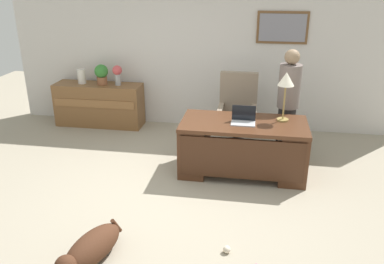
{
  "coord_description": "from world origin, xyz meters",
  "views": [
    {
      "loc": [
        0.91,
        -4.31,
        2.63
      ],
      "look_at": [
        0.15,
        0.3,
        0.75
      ],
      "focal_mm": 37.06,
      "sensor_mm": 36.0,
      "label": 1
    }
  ],
  "objects_px": {
    "dog_toy_ball": "(227,249)",
    "desk_lamp": "(286,82)",
    "armchair": "(237,115)",
    "credenza": "(99,105)",
    "dog_lying": "(91,249)",
    "vase_with_flowers": "(117,73)",
    "vase_empty": "(82,76)",
    "laptop": "(243,119)",
    "potted_plant": "(101,74)",
    "desk": "(243,146)",
    "person_standing": "(288,103)"
  },
  "relations": [
    {
      "from": "dog_toy_ball",
      "to": "desk_lamp",
      "type": "bearing_deg",
      "value": 73.42
    },
    {
      "from": "armchair",
      "to": "desk_lamp",
      "type": "relative_size",
      "value": 1.74
    },
    {
      "from": "credenza",
      "to": "dog_lying",
      "type": "height_order",
      "value": "credenza"
    },
    {
      "from": "credenza",
      "to": "vase_with_flowers",
      "type": "distance_m",
      "value": 0.72
    },
    {
      "from": "credenza",
      "to": "vase_empty",
      "type": "bearing_deg",
      "value": 179.73
    },
    {
      "from": "laptop",
      "to": "dog_toy_ball",
      "type": "xyz_separation_m",
      "value": [
        -0.05,
        -1.78,
        -0.77
      ]
    },
    {
      "from": "credenza",
      "to": "potted_plant",
      "type": "bearing_deg",
      "value": 0.88
    },
    {
      "from": "desk",
      "to": "dog_lying",
      "type": "xyz_separation_m",
      "value": [
        -1.36,
        -2.12,
        -0.25
      ]
    },
    {
      "from": "armchair",
      "to": "vase_empty",
      "type": "relative_size",
      "value": 4.49
    },
    {
      "from": "person_standing",
      "to": "dog_lying",
      "type": "xyz_separation_m",
      "value": [
        -1.97,
        -2.81,
        -0.69
      ]
    },
    {
      "from": "dog_lying",
      "to": "desk",
      "type": "bearing_deg",
      "value": 57.38
    },
    {
      "from": "desk",
      "to": "armchair",
      "type": "bearing_deg",
      "value": 97.86
    },
    {
      "from": "credenza",
      "to": "armchair",
      "type": "distance_m",
      "value": 2.6
    },
    {
      "from": "dog_toy_ball",
      "to": "person_standing",
      "type": "bearing_deg",
      "value": 74.67
    },
    {
      "from": "person_standing",
      "to": "desk_lamp",
      "type": "xyz_separation_m",
      "value": [
        -0.09,
        -0.51,
        0.45
      ]
    },
    {
      "from": "armchair",
      "to": "person_standing",
      "type": "height_order",
      "value": "person_standing"
    },
    {
      "from": "dog_lying",
      "to": "potted_plant",
      "type": "bearing_deg",
      "value": 108.81
    },
    {
      "from": "dog_lying",
      "to": "desk_lamp",
      "type": "bearing_deg",
      "value": 50.82
    },
    {
      "from": "armchair",
      "to": "laptop",
      "type": "bearing_deg",
      "value": -82.63
    },
    {
      "from": "laptop",
      "to": "person_standing",
      "type": "bearing_deg",
      "value": 47.72
    },
    {
      "from": "desk_lamp",
      "to": "vase_with_flowers",
      "type": "bearing_deg",
      "value": 154.66
    },
    {
      "from": "desk",
      "to": "dog_toy_ball",
      "type": "distance_m",
      "value": 1.81
    },
    {
      "from": "vase_with_flowers",
      "to": "armchair",
      "type": "bearing_deg",
      "value": -13.42
    },
    {
      "from": "credenza",
      "to": "dog_lying",
      "type": "xyz_separation_m",
      "value": [
        1.33,
        -3.63,
        -0.23
      ]
    },
    {
      "from": "person_standing",
      "to": "credenza",
      "type": "bearing_deg",
      "value": 165.97
    },
    {
      "from": "potted_plant",
      "to": "vase_with_flowers",
      "type": "bearing_deg",
      "value": -0.0
    },
    {
      "from": "desk",
      "to": "laptop",
      "type": "relative_size",
      "value": 5.34
    },
    {
      "from": "credenza",
      "to": "dog_toy_ball",
      "type": "relative_size",
      "value": 20.23
    },
    {
      "from": "desk_lamp",
      "to": "laptop",
      "type": "bearing_deg",
      "value": -161.68
    },
    {
      "from": "person_standing",
      "to": "laptop",
      "type": "relative_size",
      "value": 5.12
    },
    {
      "from": "credenza",
      "to": "desk",
      "type": "bearing_deg",
      "value": -29.42
    },
    {
      "from": "person_standing",
      "to": "desk",
      "type": "bearing_deg",
      "value": -131.57
    },
    {
      "from": "desk",
      "to": "credenza",
      "type": "relative_size",
      "value": 1.08
    },
    {
      "from": "desk_lamp",
      "to": "vase_with_flowers",
      "type": "relative_size",
      "value": 1.91
    },
    {
      "from": "vase_with_flowers",
      "to": "potted_plant",
      "type": "height_order",
      "value": "potted_plant"
    },
    {
      "from": "credenza",
      "to": "dog_toy_ball",
      "type": "bearing_deg",
      "value": -51.4
    },
    {
      "from": "vase_with_flowers",
      "to": "dog_toy_ball",
      "type": "relative_size",
      "value": 4.5
    },
    {
      "from": "vase_empty",
      "to": "armchair",
      "type": "bearing_deg",
      "value": -10.29
    },
    {
      "from": "desk",
      "to": "dog_toy_ball",
      "type": "bearing_deg",
      "value": -92.02
    },
    {
      "from": "desk_lamp",
      "to": "vase_with_flowers",
      "type": "distance_m",
      "value": 3.13
    },
    {
      "from": "potted_plant",
      "to": "armchair",
      "type": "bearing_deg",
      "value": -11.85
    },
    {
      "from": "armchair",
      "to": "laptop",
      "type": "height_order",
      "value": "armchair"
    },
    {
      "from": "dog_lying",
      "to": "dog_toy_ball",
      "type": "height_order",
      "value": "dog_lying"
    },
    {
      "from": "armchair",
      "to": "vase_empty",
      "type": "height_order",
      "value": "armchair"
    },
    {
      "from": "desk",
      "to": "dog_toy_ball",
      "type": "height_order",
      "value": "desk"
    },
    {
      "from": "armchair",
      "to": "dog_toy_ball",
      "type": "relative_size",
      "value": 14.99
    },
    {
      "from": "armchair",
      "to": "dog_toy_ball",
      "type": "height_order",
      "value": "armchair"
    },
    {
      "from": "credenza",
      "to": "vase_with_flowers",
      "type": "relative_size",
      "value": 4.49
    },
    {
      "from": "laptop",
      "to": "desk_lamp",
      "type": "xyz_separation_m",
      "value": [
        0.53,
        0.17,
        0.48
      ]
    },
    {
      "from": "dog_lying",
      "to": "desk_lamp",
      "type": "height_order",
      "value": "desk_lamp"
    }
  ]
}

